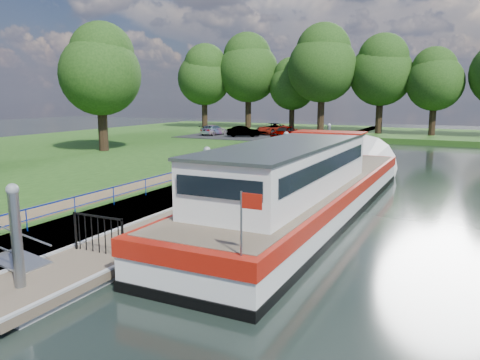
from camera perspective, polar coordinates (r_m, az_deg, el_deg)
The scene contains 17 objects.
ground at distance 13.23m, azimuth -23.31°, elevation -12.67°, with size 160.00×160.00×0.00m, color black.
riverbank at distance 35.99m, azimuth -23.93°, elevation 2.03°, with size 32.00×90.00×0.78m, color #1F4413.
bank_edge at distance 26.14m, azimuth -1.63°, elevation 0.13°, with size 1.10×90.00×0.78m, color #473D2D.
footpath at distance 21.42m, azimuth -14.90°, elevation -1.34°, with size 1.60×40.00×0.05m, color brown.
carpark at distance 50.30m, azimuth 2.15°, elevation 5.46°, with size 14.00×12.00×0.06m, color black.
blue_fence at distance 16.71m, azimuth -21.98°, elevation -3.15°, with size 0.04×18.04×0.72m.
pontoon at distance 23.31m, azimuth 1.61°, elevation -1.62°, with size 2.50×30.00×0.56m.
mooring_piles at distance 23.11m, azimuth 1.63°, elevation 1.04°, with size 0.30×27.30×3.55m.
gangway at distance 14.70m, azimuth -26.73°, elevation -8.07°, with size 2.58×1.00×0.92m.
gate_panel at distance 14.28m, azimuth -16.91°, elevation -5.72°, with size 1.85×0.05×1.15m.
barge at distance 20.39m, azimuth 8.93°, elevation -0.86°, with size 4.36×21.15×4.78m.
horizon_trees at distance 57.58m, azimuth 15.53°, elevation 12.81°, with size 54.38×10.03×12.87m.
bank_tree_a at distance 37.81m, azimuth -16.62°, elevation 12.92°, with size 6.12×6.12×9.72m.
car_a at distance 46.34m, azimuth 5.43°, elevation 5.81°, with size 1.45×3.60×1.23m, color #999999.
car_b at distance 48.21m, azimuth 0.40°, elevation 5.95°, with size 1.17×3.35×1.10m, color #999999.
car_c at distance 50.68m, azimuth -3.25°, elevation 6.13°, with size 1.51×3.71×1.08m, color #999999.
car_d at distance 51.57m, azimuth 3.93°, elevation 6.25°, with size 1.96×4.24×1.18m, color #999999.
Camera 1 is at (9.53, -7.73, 4.96)m, focal length 35.00 mm.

